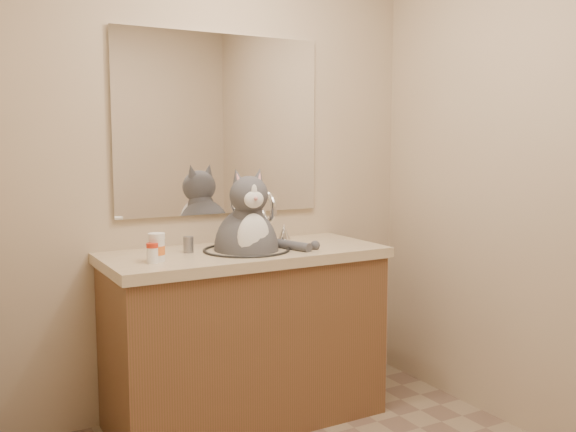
{
  "coord_description": "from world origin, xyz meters",
  "views": [
    {
      "loc": [
        -1.31,
        -1.77,
        1.37
      ],
      "look_at": [
        0.06,
        0.65,
        1.04
      ],
      "focal_mm": 40.0,
      "sensor_mm": 36.0,
      "label": 1
    }
  ],
  "objects_px": {
    "pill_bottle_redcap": "(152,253)",
    "pill_bottle_orange": "(157,248)",
    "grey_canister": "(188,245)",
    "cat": "(248,243)"
  },
  "relations": [
    {
      "from": "pill_bottle_redcap",
      "to": "pill_bottle_orange",
      "type": "relative_size",
      "value": 0.7
    },
    {
      "from": "cat",
      "to": "grey_canister",
      "type": "bearing_deg",
      "value": 170.35
    },
    {
      "from": "pill_bottle_orange",
      "to": "grey_canister",
      "type": "relative_size",
      "value": 1.63
    },
    {
      "from": "cat",
      "to": "pill_bottle_redcap",
      "type": "height_order",
      "value": "cat"
    },
    {
      "from": "pill_bottle_redcap",
      "to": "grey_canister",
      "type": "bearing_deg",
      "value": 36.82
    },
    {
      "from": "cat",
      "to": "pill_bottle_redcap",
      "type": "xyz_separation_m",
      "value": [
        -0.49,
        -0.09,
        0.01
      ]
    },
    {
      "from": "pill_bottle_redcap",
      "to": "pill_bottle_orange",
      "type": "bearing_deg",
      "value": 45.39
    },
    {
      "from": "grey_canister",
      "to": "pill_bottle_redcap",
      "type": "bearing_deg",
      "value": -143.18
    },
    {
      "from": "pill_bottle_orange",
      "to": "grey_canister",
      "type": "bearing_deg",
      "value": 35.35
    },
    {
      "from": "pill_bottle_redcap",
      "to": "pill_bottle_orange",
      "type": "distance_m",
      "value": 0.04
    }
  ]
}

